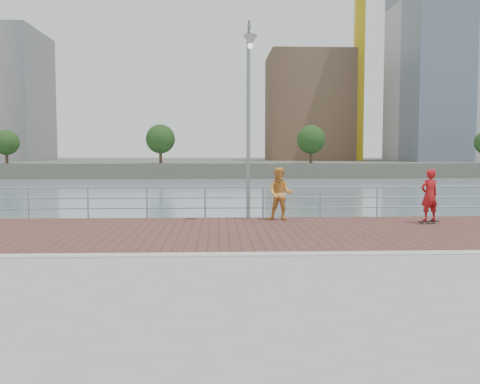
{
  "coord_description": "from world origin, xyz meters",
  "views": [
    {
      "loc": [
        -0.58,
        -11.85,
        2.33
      ],
      "look_at": [
        0.0,
        2.0,
        1.3
      ],
      "focal_mm": 40.0,
      "sensor_mm": 36.0,
      "label": 1
    }
  ],
  "objects_px": {
    "skateboarder": "(429,195)",
    "bystander": "(280,194)",
    "street_lamp": "(249,86)",
    "guardrail": "(234,199)"
  },
  "relations": [
    {
      "from": "guardrail",
      "to": "bystander",
      "type": "height_order",
      "value": "bystander"
    },
    {
      "from": "guardrail",
      "to": "street_lamp",
      "type": "relative_size",
      "value": 6.11
    },
    {
      "from": "skateboarder",
      "to": "bystander",
      "type": "relative_size",
      "value": 0.94
    },
    {
      "from": "skateboarder",
      "to": "bystander",
      "type": "height_order",
      "value": "bystander"
    },
    {
      "from": "guardrail",
      "to": "skateboarder",
      "type": "bearing_deg",
      "value": -16.61
    },
    {
      "from": "guardrail",
      "to": "skateboarder",
      "type": "relative_size",
      "value": 23.12
    },
    {
      "from": "street_lamp",
      "to": "skateboarder",
      "type": "xyz_separation_m",
      "value": [
        5.81,
        -0.91,
        -3.59
      ]
    },
    {
      "from": "bystander",
      "to": "street_lamp",
      "type": "bearing_deg",
      "value": -160.01
    },
    {
      "from": "guardrail",
      "to": "bystander",
      "type": "bearing_deg",
      "value": -28.93
    },
    {
      "from": "guardrail",
      "to": "street_lamp",
      "type": "xyz_separation_m",
      "value": [
        0.47,
        -0.97,
        3.85
      ]
    }
  ]
}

